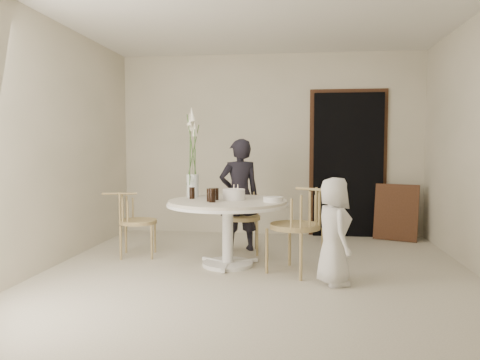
# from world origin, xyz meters

# --- Properties ---
(ground) EXTENTS (4.50, 4.50, 0.00)m
(ground) POSITION_xyz_m (0.00, 0.00, 0.00)
(ground) COLOR beige
(ground) RESTS_ON ground
(room_shell) EXTENTS (4.50, 4.50, 4.50)m
(room_shell) POSITION_xyz_m (0.00, 0.00, 1.62)
(room_shell) COLOR white
(room_shell) RESTS_ON ground
(doorway) EXTENTS (1.00, 0.10, 2.10)m
(doorway) POSITION_xyz_m (1.15, 2.19, 1.05)
(doorway) COLOR black
(doorway) RESTS_ON ground
(door_trim) EXTENTS (1.12, 0.03, 2.22)m
(door_trim) POSITION_xyz_m (1.15, 2.23, 1.11)
(door_trim) COLOR #4F2C1B
(door_trim) RESTS_ON ground
(table) EXTENTS (1.33, 1.33, 0.73)m
(table) POSITION_xyz_m (-0.35, 0.25, 0.62)
(table) COLOR white
(table) RESTS_ON ground
(picture_frame) EXTENTS (0.62, 0.39, 0.79)m
(picture_frame) POSITION_xyz_m (1.80, 1.95, 0.40)
(picture_frame) COLOR #4F2C1B
(picture_frame) RESTS_ON ground
(chair_far) EXTENTS (0.48, 0.52, 0.81)m
(chair_far) POSITION_xyz_m (-0.28, 1.03, 0.52)
(chair_far) COLOR #9D8855
(chair_far) RESTS_ON ground
(chair_right) EXTENTS (0.69, 0.68, 0.91)m
(chair_right) POSITION_xyz_m (0.50, -0.03, 0.59)
(chair_right) COLOR #9D8855
(chair_right) RESTS_ON ground
(chair_left) EXTENTS (0.51, 0.48, 0.78)m
(chair_left) POSITION_xyz_m (-1.59, 0.55, 0.50)
(chair_left) COLOR #9D8855
(chair_left) RESTS_ON ground
(girl) EXTENTS (0.61, 0.52, 1.42)m
(girl) POSITION_xyz_m (-0.32, 1.02, 0.71)
(girl) COLOR black
(girl) RESTS_ON ground
(boy) EXTENTS (0.44, 0.57, 1.03)m
(boy) POSITION_xyz_m (0.76, -0.32, 0.51)
(boy) COLOR silver
(boy) RESTS_ON ground
(birthday_cake) EXTENTS (0.25, 0.25, 0.17)m
(birthday_cake) POSITION_xyz_m (-0.29, 0.30, 0.79)
(birthday_cake) COLOR white
(birthday_cake) RESTS_ON table
(cola_tumbler_a) EXTENTS (0.09, 0.09, 0.15)m
(cola_tumbler_a) POSITION_xyz_m (-0.48, 0.04, 0.81)
(cola_tumbler_a) COLOR black
(cola_tumbler_a) RESTS_ON table
(cola_tumbler_b) EXTENTS (0.08, 0.08, 0.14)m
(cola_tumbler_b) POSITION_xyz_m (-0.52, 0.10, 0.80)
(cola_tumbler_b) COLOR black
(cola_tumbler_b) RESTS_ON table
(cola_tumbler_c) EXTENTS (0.07, 0.07, 0.13)m
(cola_tumbler_c) POSITION_xyz_m (-0.77, 0.34, 0.80)
(cola_tumbler_c) COLOR black
(cola_tumbler_c) RESTS_ON table
(cola_tumbler_d) EXTENTS (0.08, 0.08, 0.13)m
(cola_tumbler_d) POSITION_xyz_m (-0.48, 0.27, 0.80)
(cola_tumbler_d) COLOR black
(cola_tumbler_d) RESTS_ON table
(plate_stack) EXTENTS (0.27, 0.27, 0.05)m
(plate_stack) POSITION_xyz_m (0.15, 0.16, 0.76)
(plate_stack) COLOR white
(plate_stack) RESTS_ON table
(flower_vase) EXTENTS (0.14, 0.14, 1.05)m
(flower_vase) POSITION_xyz_m (-0.81, 0.55, 1.14)
(flower_vase) COLOR silver
(flower_vase) RESTS_ON table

